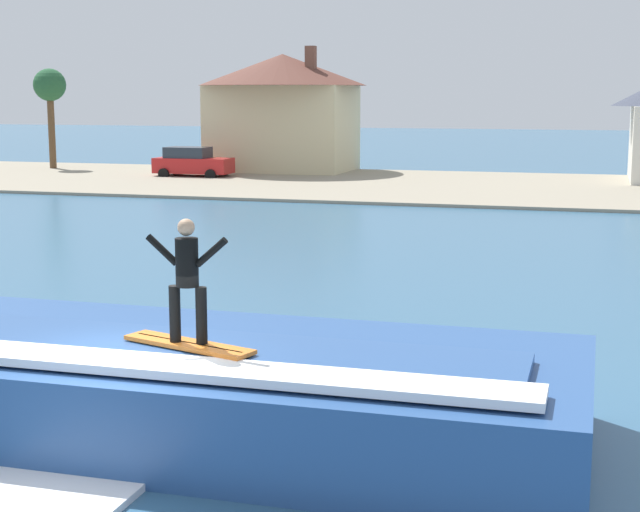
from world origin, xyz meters
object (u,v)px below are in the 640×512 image
(car_near_shore, at_px, (192,162))
(house_with_chimney, at_px, (283,104))
(surfboard, at_px, (189,344))
(wave_crest, at_px, (214,388))
(surfer, at_px, (187,274))
(tree_tall_bare, at_px, (50,89))

(car_near_shore, distance_m, house_with_chimney, 7.60)
(surfboard, bearing_deg, wave_crest, 79.26)
(car_near_shore, bearing_deg, surfboard, -66.54)
(surfboard, bearing_deg, surfer, -52.24)
(wave_crest, xyz_separation_m, car_near_shore, (-18.02, 40.64, 0.26))
(house_with_chimney, distance_m, tree_tall_bare, 15.33)
(wave_crest, height_order, surfboard, surfboard)
(surfboard, bearing_deg, house_with_chimney, 106.69)
(surfboard, height_order, surfer, surfer)
(surfer, relative_size, house_with_chimney, 0.16)
(wave_crest, bearing_deg, car_near_shore, 113.91)
(house_with_chimney, relative_size, tree_tall_bare, 1.61)
(car_near_shore, bearing_deg, tree_tall_bare, 164.63)
(tree_tall_bare, bearing_deg, wave_crest, -56.22)
(wave_crest, relative_size, surfboard, 5.07)
(surfboard, height_order, car_near_shore, car_near_shore)
(car_near_shore, bearing_deg, house_with_chimney, 55.61)
(wave_crest, bearing_deg, surfboard, -100.74)
(surfer, xyz_separation_m, house_with_chimney, (-14.06, 46.88, 1.82))
(surfer, xyz_separation_m, car_near_shore, (-17.91, 41.26, -1.56))
(wave_crest, xyz_separation_m, house_with_chimney, (-14.17, 46.26, 3.63))
(wave_crest, distance_m, house_with_chimney, 48.52)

